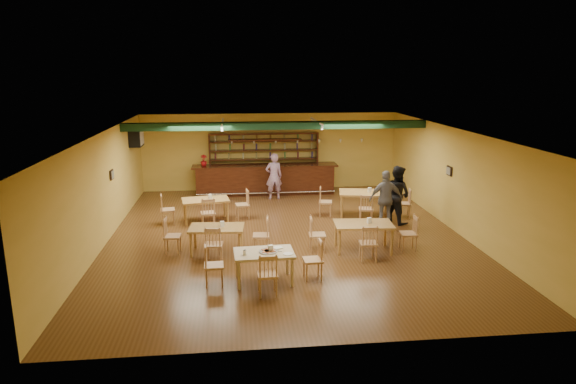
{
  "coord_description": "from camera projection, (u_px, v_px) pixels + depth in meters",
  "views": [
    {
      "loc": [
        -1.46,
        -13.76,
        4.65
      ],
      "look_at": [
        0.11,
        0.6,
        1.15
      ],
      "focal_mm": 31.55,
      "sensor_mm": 36.0,
      "label": 1
    }
  ],
  "objects": [
    {
      "name": "picture_right",
      "position": [
        449.0,
        171.0,
        15.15
      ],
      "size": [
        0.04,
        0.34,
        0.28
      ],
      "primitive_type": "cube",
      "color": "black",
      "rests_on": "wall_right"
    },
    {
      "name": "dining_table_d",
      "position": [
        363.0,
        237.0,
        13.26
      ],
      "size": [
        1.57,
        1.01,
        0.75
      ],
      "primitive_type": "cube",
      "rotation": [
        0.0,
        0.0,
        -0.07
      ],
      "color": "#AC793D",
      "rests_on": "ground"
    },
    {
      "name": "parmesan_shaker",
      "position": [
        245.0,
        253.0,
        11.04
      ],
      "size": [
        0.08,
        0.08,
        0.11
      ],
      "primitive_type": "cylinder",
      "rotation": [
        0.0,
        0.0,
        0.04
      ],
      "color": "#EAE5C6",
      "rests_on": "near_table"
    },
    {
      "name": "patron_right_a",
      "position": [
        397.0,
        195.0,
        15.59
      ],
      "size": [
        1.05,
        1.11,
        1.81
      ],
      "primitive_type": "imported",
      "rotation": [
        0.0,
        0.0,
        2.14
      ],
      "color": "black",
      "rests_on": "ground"
    },
    {
      "name": "ac_unit",
      "position": [
        136.0,
        138.0,
        17.54
      ],
      "size": [
        0.34,
        0.7,
        0.48
      ],
      "primitive_type": "cube",
      "color": "silver",
      "rests_on": "wall_left"
    },
    {
      "name": "track_rail_right",
      "position": [
        317.0,
        121.0,
        17.29
      ],
      "size": [
        0.05,
        2.5,
        0.05
      ],
      "primitive_type": "cube",
      "color": "silver",
      "rests_on": "ceiling"
    },
    {
      "name": "napkin_stack",
      "position": [
        278.0,
        248.0,
        11.45
      ],
      "size": [
        0.24,
        0.21,
        0.03
      ],
      "primitive_type": "cube",
      "rotation": [
        0.0,
        0.0,
        0.33
      ],
      "color": "white",
      "rests_on": "near_table"
    },
    {
      "name": "back_bar_hutch",
      "position": [
        264.0,
        162.0,
        19.83
      ],
      "size": [
        4.26,
        0.4,
        2.28
      ],
      "primitive_type": "cube",
      "color": "black",
      "rests_on": "ground"
    },
    {
      "name": "patron_right_b",
      "position": [
        386.0,
        199.0,
        15.21
      ],
      "size": [
        1.02,
        0.43,
        1.73
      ],
      "primitive_type": "imported",
      "rotation": [
        0.0,
        0.0,
        3.14
      ],
      "color": "gray",
      "rests_on": "ground"
    },
    {
      "name": "dining_table_c",
      "position": [
        217.0,
        240.0,
        13.14
      ],
      "size": [
        1.46,
        0.94,
        0.7
      ],
      "primitive_type": "cube",
      "rotation": [
        0.0,
        0.0,
        -0.08
      ],
      "color": "#AC793D",
      "rests_on": "ground"
    },
    {
      "name": "track_rail_left",
      "position": [
        222.0,
        122.0,
        16.95
      ],
      "size": [
        0.05,
        2.5,
        0.05
      ],
      "primitive_type": "cube",
      "color": "silver",
      "rests_on": "ceiling"
    },
    {
      "name": "picture_left",
      "position": [
        112.0,
        175.0,
        14.59
      ],
      "size": [
        0.04,
        0.34,
        0.28
      ],
      "primitive_type": "cube",
      "color": "black",
      "rests_on": "wall_left"
    },
    {
      "name": "dining_table_b",
      "position": [
        364.0,
        204.0,
        16.39
      ],
      "size": [
        1.78,
        1.27,
        0.81
      ],
      "primitive_type": "cube",
      "rotation": [
        0.0,
        0.0,
        -0.19
      ],
      "color": "#AC793D",
      "rests_on": "ground"
    },
    {
      "name": "dining_table_a",
      "position": [
        206.0,
        210.0,
        15.88
      ],
      "size": [
        1.54,
        1.06,
        0.72
      ],
      "primitive_type": "cube",
      "rotation": [
        0.0,
        0.0,
        0.15
      ],
      "color": "#AC793D",
      "rests_on": "ground"
    },
    {
      "name": "bar_counter",
      "position": [
        265.0,
        179.0,
        19.36
      ],
      "size": [
        5.5,
        0.85,
        1.13
      ],
      "primitive_type": "cube",
      "color": "black",
      "rests_on": "ground"
    },
    {
      "name": "patron_bar",
      "position": [
        274.0,
        176.0,
        18.52
      ],
      "size": [
        0.66,
        0.48,
        1.7
      ],
      "primitive_type": "imported",
      "rotation": [
        0.0,
        0.0,
        3.26
      ],
      "color": "#974EA9",
      "rests_on": "ground"
    },
    {
      "name": "floor",
      "position": [
        286.0,
        236.0,
        14.55
      ],
      "size": [
        12.0,
        12.0,
        0.0
      ],
      "primitive_type": "plane",
      "color": "#563618",
      "rests_on": "ground"
    },
    {
      "name": "poinsettia",
      "position": [
        204.0,
        160.0,
        18.93
      ],
      "size": [
        0.31,
        0.31,
        0.43
      ],
      "primitive_type": "imported",
      "rotation": [
        0.0,
        0.0,
        0.35
      ],
      "color": "#A80F13",
      "rests_on": "bar_counter"
    },
    {
      "name": "ceiling_beam",
      "position": [
        277.0,
        126.0,
        16.58
      ],
      "size": [
        10.0,
        0.3,
        0.25
      ],
      "primitive_type": "cube",
      "color": "black",
      "rests_on": "ceiling"
    },
    {
      "name": "side_plate",
      "position": [
        288.0,
        254.0,
        11.1
      ],
      "size": [
        0.23,
        0.23,
        0.01
      ],
      "primitive_type": "cylinder",
      "rotation": [
        0.0,
        0.0,
        0.04
      ],
      "color": "white",
      "rests_on": "near_table"
    },
    {
      "name": "pizza_server",
      "position": [
        274.0,
        250.0,
        11.3
      ],
      "size": [
        0.32,
        0.23,
        0.0
      ],
      "primitive_type": "cube",
      "rotation": [
        0.0,
        0.0,
        -0.49
      ],
      "color": "silver",
      "rests_on": "pizza_tray"
    },
    {
      "name": "near_table",
      "position": [
        264.0,
        267.0,
        11.32
      ],
      "size": [
        1.36,
        0.91,
        0.71
      ],
      "primitive_type": "cube",
      "rotation": [
        0.0,
        0.0,
        0.04
      ],
      "color": "#C9B287",
      "rests_on": "ground"
    },
    {
      "name": "pizza_tray",
      "position": [
        268.0,
        251.0,
        11.24
      ],
      "size": [
        0.43,
        0.43,
        0.01
      ],
      "primitive_type": "cylinder",
      "rotation": [
        0.0,
        0.0,
        0.08
      ],
      "color": "silver",
      "rests_on": "near_table"
    }
  ]
}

